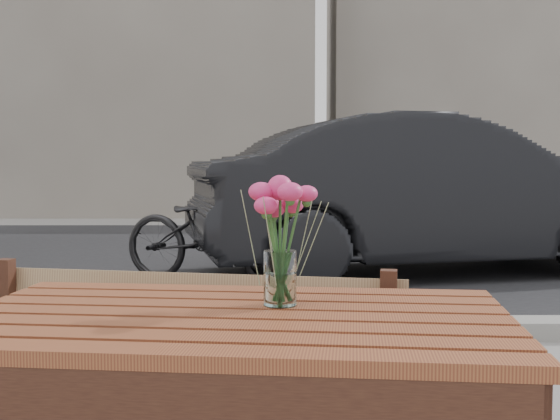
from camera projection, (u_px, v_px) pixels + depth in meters
name	position (u px, v px, depth m)	size (l,w,h in m)	color
street	(250.00, 280.00, 6.63)	(30.00, 8.12, 0.12)	black
backdrop_buildings	(274.00, 51.00, 15.69)	(15.50, 4.00, 8.00)	slate
main_table	(235.00, 368.00, 1.66)	(1.36, 0.88, 0.79)	maroon
main_bench	(180.00, 370.00, 2.14)	(1.42, 0.65, 0.85)	#936B4C
main_vase	(280.00, 225.00, 1.72)	(0.18, 0.18, 0.32)	white
parked_car	(428.00, 195.00, 7.22)	(1.69, 4.85, 1.60)	black
bicycle	(213.00, 231.00, 6.55)	(0.65, 1.88, 0.99)	black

